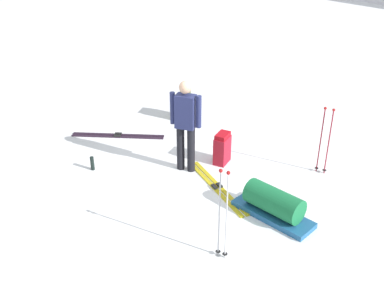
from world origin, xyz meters
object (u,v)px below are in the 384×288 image
(ski_poles_planted_near, at_px, (223,211))
(ski_poles_planted_far, at_px, (325,137))
(ski_pair_near, at_px, (217,187))
(ski_pair_far, at_px, (118,136))
(gear_sled, at_px, (274,204))
(backpack_large_dark, at_px, (184,106))
(skier_standing, at_px, (186,122))
(backpack_bright, at_px, (222,148))
(thermos_bottle, at_px, (92,163))

(ski_poles_planted_near, height_order, ski_poles_planted_far, ski_poles_planted_near)
(ski_pair_near, relative_size, ski_pair_far, 1.16)
(ski_pair_near, bearing_deg, gear_sled, 0.86)
(ski_poles_planted_near, bearing_deg, ski_poles_planted_far, 94.82)
(backpack_large_dark, bearing_deg, skier_standing, -42.98)
(ski_poles_planted_far, bearing_deg, backpack_large_dark, -177.28)
(ski_poles_planted_far, bearing_deg, ski_pair_near, -119.23)
(backpack_bright, height_order, ski_poles_planted_far, ski_poles_planted_far)
(ski_pair_near, bearing_deg, skier_standing, 176.47)
(ski_poles_planted_far, bearing_deg, thermos_bottle, -135.75)
(skier_standing, bearing_deg, thermos_bottle, -134.22)
(backpack_large_dark, relative_size, thermos_bottle, 2.50)
(ski_pair_far, height_order, backpack_bright, backpack_bright)
(gear_sled, relative_size, thermos_bottle, 5.04)
(gear_sled, bearing_deg, ski_poles_planted_far, 96.62)
(skier_standing, bearing_deg, backpack_large_dark, 137.02)
(backpack_bright, bearing_deg, ski_pair_near, -53.32)
(backpack_bright, xyz_separation_m, ski_poles_planted_near, (1.73, -1.92, 0.47))
(ski_pair_far, xyz_separation_m, backpack_bright, (2.26, 0.74, 0.28))
(backpack_bright, bearing_deg, thermos_bottle, -128.20)
(backpack_bright, height_order, thermos_bottle, backpack_bright)
(ski_pair_far, xyz_separation_m, gear_sled, (3.94, 0.05, 0.21))
(ski_pair_near, relative_size, ski_poles_planted_far, 1.43)
(ski_pair_far, distance_m, thermos_bottle, 1.38)
(gear_sled, xyz_separation_m, thermos_bottle, (-3.16, -1.19, -0.09))
(backpack_large_dark, bearing_deg, gear_sled, -23.20)
(skier_standing, bearing_deg, gear_sled, -0.96)
(backpack_bright, bearing_deg, ski_pair_far, -161.92)
(backpack_bright, xyz_separation_m, gear_sled, (1.68, -0.69, -0.07))
(backpack_large_dark, relative_size, ski_poles_planted_far, 0.52)
(skier_standing, relative_size, ski_pair_far, 1.09)
(ski_pair_near, bearing_deg, thermos_bottle, -149.70)
(skier_standing, relative_size, backpack_bright, 2.82)
(ski_pair_near, xyz_separation_m, thermos_bottle, (-2.00, -1.17, 0.12))
(thermos_bottle, bearing_deg, gear_sled, 20.59)
(ski_pair_far, xyz_separation_m, ski_poles_planted_near, (3.99, -1.19, 0.75))
(ski_pair_far, bearing_deg, backpack_bright, 18.08)
(skier_standing, height_order, ski_pair_near, skier_standing)
(backpack_bright, distance_m, ski_poles_planted_near, 2.63)
(ski_pair_near, height_order, thermos_bottle, thermos_bottle)
(ski_pair_far, relative_size, thermos_bottle, 5.99)
(backpack_large_dark, bearing_deg, ski_pair_far, -102.61)
(skier_standing, bearing_deg, ski_poles_planted_near, -32.13)
(ski_pair_far, height_order, gear_sled, gear_sled)
(ski_pair_near, height_order, gear_sled, gear_sled)
(ski_poles_planted_near, distance_m, thermos_bottle, 3.27)
(skier_standing, xyz_separation_m, ski_pair_near, (0.81, -0.05, -0.94))
(ski_poles_planted_far, xyz_separation_m, gear_sled, (0.20, -1.70, -0.48))
(backpack_large_dark, xyz_separation_m, ski_poles_planted_near, (3.63, -2.77, 0.45))
(ski_poles_planted_far, height_order, gear_sled, ski_poles_planted_far)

